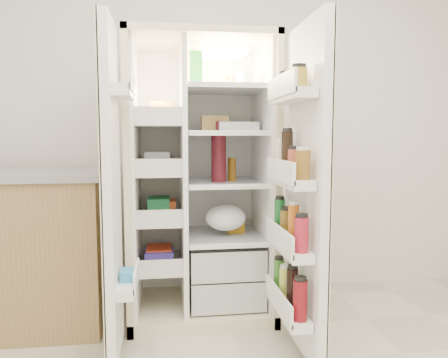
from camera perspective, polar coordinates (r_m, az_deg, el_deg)
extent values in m
cube|color=silver|center=(3.19, -0.98, 8.80)|extent=(4.00, 0.02, 2.70)
cube|color=beige|center=(3.11, -3.72, 0.57)|extent=(0.92, 0.04, 1.80)
cube|color=beige|center=(2.78, -12.28, -0.15)|extent=(0.04, 0.70, 1.80)
cube|color=beige|center=(2.85, 5.63, 0.09)|extent=(0.04, 0.70, 1.80)
cube|color=beige|center=(2.83, -3.32, 17.97)|extent=(0.92, 0.70, 0.04)
cube|color=beige|center=(2.99, -3.12, -16.64)|extent=(0.92, 0.70, 0.08)
cube|color=white|center=(3.08, -3.68, 0.89)|extent=(0.84, 0.02, 1.68)
cube|color=white|center=(2.78, -11.68, 0.26)|extent=(0.02, 0.62, 1.68)
cube|color=white|center=(2.84, 5.04, 0.48)|extent=(0.02, 0.62, 1.68)
cube|color=white|center=(2.77, -5.48, 0.35)|extent=(0.03, 0.62, 1.68)
cube|color=#B7C1BC|center=(2.94, 0.00, -14.04)|extent=(0.47, 0.52, 0.19)
cube|color=#B7C1BC|center=(2.88, 0.00, -10.29)|extent=(0.47, 0.52, 0.19)
cube|color=#FFD18C|center=(2.89, -0.20, 16.53)|extent=(0.30, 0.30, 0.02)
cube|color=silver|center=(2.88, -8.51, -11.05)|extent=(0.28, 0.58, 0.02)
cube|color=silver|center=(2.81, -8.60, -5.18)|extent=(0.28, 0.58, 0.02)
cube|color=silver|center=(2.77, -8.69, 0.92)|extent=(0.28, 0.58, 0.02)
cube|color=silver|center=(2.76, -8.79, 7.14)|extent=(0.28, 0.58, 0.02)
cube|color=silver|center=(2.86, -0.05, -7.58)|extent=(0.49, 0.58, 0.01)
cube|color=silver|center=(2.80, -0.05, -0.39)|extent=(0.49, 0.58, 0.01)
cube|color=silver|center=(2.79, -0.05, 6.16)|extent=(0.49, 0.58, 0.02)
cube|color=silver|center=(2.80, -0.06, 11.90)|extent=(0.49, 0.58, 0.02)
cube|color=red|center=(2.86, -8.53, -9.90)|extent=(0.16, 0.20, 0.10)
cube|color=#227D45|center=(2.80, -8.62, -3.77)|extent=(0.14, 0.18, 0.12)
cube|color=silver|center=(2.77, -8.71, 1.85)|extent=(0.20, 0.22, 0.07)
cube|color=orange|center=(2.76, -8.81, 8.80)|extent=(0.15, 0.16, 0.14)
cube|color=#4937A7|center=(2.87, -8.53, -10.00)|extent=(0.18, 0.20, 0.09)
cube|color=#D85526|center=(2.80, -8.62, -3.98)|extent=(0.14, 0.18, 0.10)
cube|color=silver|center=(2.76, -8.72, 2.37)|extent=(0.16, 0.16, 0.12)
sphere|color=orange|center=(2.87, -2.34, -15.80)|extent=(0.07, 0.07, 0.07)
sphere|color=orange|center=(2.92, -0.59, -15.44)|extent=(0.07, 0.07, 0.07)
sphere|color=orange|center=(2.90, 1.55, -15.62)|extent=(0.07, 0.07, 0.07)
sphere|color=orange|center=(3.01, -1.63, -14.79)|extent=(0.07, 0.07, 0.07)
sphere|color=orange|center=(3.00, 0.38, -14.84)|extent=(0.07, 0.07, 0.07)
sphere|color=orange|center=(2.98, 2.47, -15.00)|extent=(0.07, 0.07, 0.07)
sphere|color=orange|center=(2.94, -3.10, -15.26)|extent=(0.07, 0.07, 0.07)
ellipsoid|color=#467B29|center=(2.89, -0.05, -9.89)|extent=(0.26, 0.24, 0.11)
cylinder|color=#480F17|center=(2.73, -0.72, 2.76)|extent=(0.10, 0.10, 0.30)
cylinder|color=#673E0B|center=(2.79, 1.08, 1.30)|extent=(0.05, 0.05, 0.15)
cube|color=green|center=(2.71, -3.80, 14.53)|extent=(0.07, 0.07, 0.21)
cylinder|color=silver|center=(2.78, 2.74, 13.13)|extent=(0.11, 0.11, 0.10)
cylinder|color=#A15E25|center=(2.93, 1.04, 12.75)|extent=(0.08, 0.08, 0.10)
cube|color=silver|center=(2.77, 1.90, 6.99)|extent=(0.26, 0.11, 0.06)
cube|color=#AC8745|center=(2.80, -1.27, 7.40)|extent=(0.17, 0.10, 0.11)
ellipsoid|color=white|center=(2.80, 0.22, -5.94)|extent=(0.26, 0.24, 0.17)
cube|color=orange|center=(2.94, 1.51, -5.77)|extent=(0.11, 0.13, 0.13)
cube|color=white|center=(2.24, -14.87, -1.59)|extent=(0.05, 0.40, 1.72)
cube|color=beige|center=(2.25, -15.50, -1.60)|extent=(0.01, 0.40, 1.72)
cube|color=white|center=(2.35, -12.81, -13.75)|extent=(0.09, 0.32, 0.06)
cube|color=white|center=(2.23, -13.38, 11.28)|extent=(0.09, 0.32, 0.06)
cube|color=#338CCC|center=(2.34, -12.82, -13.06)|extent=(0.07, 0.12, 0.10)
cube|color=white|center=(2.26, 10.91, -1.46)|extent=(0.05, 0.58, 1.72)
cube|color=beige|center=(2.27, 11.51, -1.44)|extent=(0.01, 0.58, 1.72)
cube|color=white|center=(2.40, 8.60, -16.87)|extent=(0.11, 0.50, 0.05)
cube|color=white|center=(2.29, 8.73, -8.98)|extent=(0.11, 0.50, 0.05)
cube|color=white|center=(2.23, 8.86, -0.23)|extent=(0.11, 0.50, 0.05)
cube|color=white|center=(2.22, 9.03, 10.86)|extent=(0.11, 0.50, 0.05)
cylinder|color=maroon|center=(2.17, 10.20, -15.77)|extent=(0.07, 0.07, 0.20)
cylinder|color=black|center=(2.29, 9.16, -14.39)|extent=(0.06, 0.06, 0.22)
cylinder|color=#B8C642|center=(2.41, 8.22, -13.81)|extent=(0.06, 0.06, 0.18)
cylinder|color=#397928|center=(2.53, 7.39, -12.75)|extent=(0.06, 0.06, 0.19)
cylinder|color=#A51B2C|center=(2.08, 10.36, -7.39)|extent=(0.07, 0.07, 0.17)
cylinder|color=#C36016|center=(2.19, 9.30, -6.14)|extent=(0.06, 0.06, 0.21)
cylinder|color=brown|center=(2.32, 8.34, -6.10)|extent=(0.07, 0.07, 0.16)
cylinder|color=#166329|center=(2.44, 7.49, -5.04)|extent=(0.06, 0.06, 0.20)
cylinder|color=brown|center=(2.03, 10.53, 1.86)|extent=(0.07, 0.07, 0.14)
cylinder|color=#A43E2A|center=(2.15, 9.44, 2.10)|extent=(0.07, 0.07, 0.14)
cylinder|color=black|center=(2.27, 8.48, 3.44)|extent=(0.06, 0.06, 0.23)
cylinder|color=#EFE1C5|center=(2.40, 7.60, 2.97)|extent=(0.06, 0.06, 0.18)
cylinder|color=olive|center=(2.12, 10.04, 13.15)|extent=(0.08, 0.08, 0.10)
cylinder|color=#9D431C|center=(2.33, 8.33, 12.49)|extent=(0.08, 0.08, 0.10)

